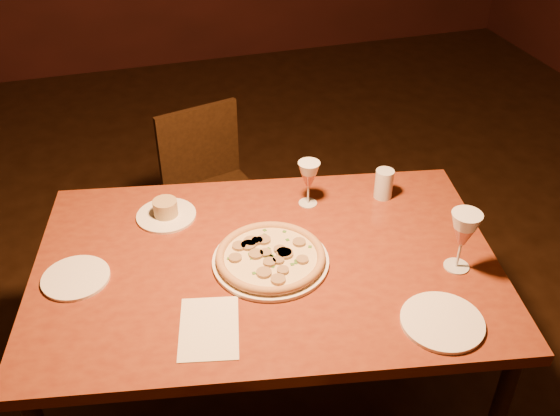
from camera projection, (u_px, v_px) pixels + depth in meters
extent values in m
cube|color=brown|center=(266.00, 265.00, 1.90)|extent=(1.54, 1.14, 0.04)
cylinder|color=black|center=(93.00, 284.00, 2.38)|extent=(0.05, 0.05, 0.71)
cylinder|color=black|center=(419.00, 262.00, 2.48)|extent=(0.05, 0.05, 0.71)
cube|color=black|center=(218.00, 201.00, 2.74)|extent=(0.45, 0.45, 0.04)
cube|color=black|center=(199.00, 145.00, 2.75)|extent=(0.37, 0.12, 0.36)
cylinder|color=black|center=(205.00, 268.00, 2.70)|extent=(0.03, 0.03, 0.38)
cylinder|color=black|center=(177.00, 231.00, 2.91)|extent=(0.03, 0.03, 0.38)
cylinder|color=black|center=(266.00, 246.00, 2.82)|extent=(0.03, 0.03, 0.38)
cylinder|color=black|center=(235.00, 212.00, 3.03)|extent=(0.03, 0.03, 0.38)
cylinder|color=white|center=(271.00, 261.00, 1.87)|extent=(0.35, 0.35, 0.01)
cylinder|color=#FDE6AE|center=(271.00, 258.00, 1.87)|extent=(0.32, 0.32, 0.01)
torus|color=tan|center=(271.00, 256.00, 1.86)|extent=(0.33, 0.33, 0.03)
cylinder|color=white|center=(166.00, 215.00, 2.06)|extent=(0.20, 0.20, 0.01)
cylinder|color=tan|center=(165.00, 208.00, 2.05)|extent=(0.08, 0.08, 0.05)
cylinder|color=silver|center=(384.00, 184.00, 2.13)|extent=(0.06, 0.06, 0.10)
cylinder|color=white|center=(76.00, 278.00, 1.81)|extent=(0.20, 0.20, 0.01)
cylinder|color=white|center=(442.00, 322.00, 1.67)|extent=(0.22, 0.22, 0.01)
cube|color=white|center=(209.00, 328.00, 1.66)|extent=(0.20, 0.26, 0.00)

